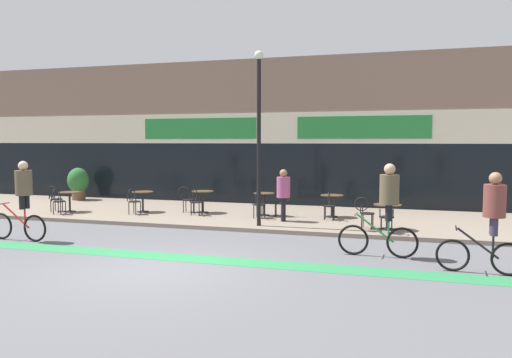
{
  "coord_description": "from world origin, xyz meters",
  "views": [
    {
      "loc": [
        4.84,
        -8.95,
        2.62
      ],
      "look_at": [
        0.21,
        6.47,
        1.39
      ],
      "focal_mm": 35.0,
      "sensor_mm": 36.0,
      "label": 1
    }
  ],
  "objects_px": {
    "cafe_chair_1_near": "(133,199)",
    "cafe_chair_4_near": "(329,204)",
    "bistro_table_0": "(70,197)",
    "bistro_table_2": "(203,197)",
    "planter_pot": "(78,182)",
    "cafe_chair_3_near": "(259,202)",
    "cyclist_2": "(491,216)",
    "bistro_table_3": "(264,199)",
    "cafe_chair_0_side": "(54,197)",
    "bistro_table_4": "(332,201)",
    "bistro_table_1": "(143,197)",
    "pedestrian_near_end": "(283,190)",
    "cafe_chair_5_near": "(387,214)",
    "bistro_table_5": "(387,211)",
    "cafe_chair_0_near": "(58,199)",
    "cyclist_1": "(386,204)",
    "cafe_chair_3_side": "(282,201)",
    "cyclist_0": "(22,196)",
    "cafe_chair_2_side": "(186,197)",
    "cafe_chair_2_near": "(196,200)",
    "cafe_chair_5_side": "(365,210)",
    "lamp_post": "(259,125)"
  },
  "relations": [
    {
      "from": "cafe_chair_1_near",
      "to": "cafe_chair_4_near",
      "type": "relative_size",
      "value": 1.0
    },
    {
      "from": "bistro_table_0",
      "to": "bistro_table_2",
      "type": "distance_m",
      "value": 4.72
    },
    {
      "from": "bistro_table_2",
      "to": "planter_pot",
      "type": "distance_m",
      "value": 6.86
    },
    {
      "from": "cafe_chair_3_near",
      "to": "cyclist_2",
      "type": "height_order",
      "value": "cyclist_2"
    },
    {
      "from": "bistro_table_3",
      "to": "cafe_chair_3_near",
      "type": "distance_m",
      "value": 0.63
    },
    {
      "from": "cyclist_2",
      "to": "cafe_chair_0_side",
      "type": "bearing_deg",
      "value": -13.89
    },
    {
      "from": "bistro_table_2",
      "to": "cafe_chair_1_near",
      "type": "distance_m",
      "value": 2.36
    },
    {
      "from": "bistro_table_0",
      "to": "bistro_table_4",
      "type": "xyz_separation_m",
      "value": [
        9.02,
        1.45,
        0.02
      ]
    },
    {
      "from": "cyclist_2",
      "to": "bistro_table_3",
      "type": "bearing_deg",
      "value": -37.85
    },
    {
      "from": "bistro_table_1",
      "to": "cafe_chair_4_near",
      "type": "distance_m",
      "value": 6.54
    },
    {
      "from": "pedestrian_near_end",
      "to": "cafe_chair_5_near",
      "type": "bearing_deg",
      "value": -36.73
    },
    {
      "from": "bistro_table_5",
      "to": "bistro_table_2",
      "type": "bearing_deg",
      "value": 166.09
    },
    {
      "from": "cafe_chair_0_near",
      "to": "cyclist_1",
      "type": "xyz_separation_m",
      "value": [
        10.91,
        -2.73,
        0.57
      ]
    },
    {
      "from": "cafe_chair_3_side",
      "to": "cyclist_0",
      "type": "bearing_deg",
      "value": 35.5
    },
    {
      "from": "cafe_chair_2_side",
      "to": "bistro_table_2",
      "type": "bearing_deg",
      "value": -5.17
    },
    {
      "from": "bistro_table_2",
      "to": "cyclist_2",
      "type": "distance_m",
      "value": 9.96
    },
    {
      "from": "cafe_chair_0_side",
      "to": "cyclist_0",
      "type": "height_order",
      "value": "cyclist_0"
    },
    {
      "from": "bistro_table_4",
      "to": "cafe_chair_0_side",
      "type": "height_order",
      "value": "cafe_chair_0_side"
    },
    {
      "from": "bistro_table_1",
      "to": "cafe_chair_3_near",
      "type": "distance_m",
      "value": 4.31
    },
    {
      "from": "bistro_table_3",
      "to": "cafe_chair_2_near",
      "type": "relative_size",
      "value": 0.85
    },
    {
      "from": "cafe_chair_3_near",
      "to": "pedestrian_near_end",
      "type": "bearing_deg",
      "value": -104.61
    },
    {
      "from": "bistro_table_0",
      "to": "cyclist_2",
      "type": "xyz_separation_m",
      "value": [
        12.93,
        -4.27,
        0.54
      ]
    },
    {
      "from": "cafe_chair_0_near",
      "to": "cyclist_2",
      "type": "xyz_separation_m",
      "value": [
        12.92,
        -3.64,
        0.53
      ]
    },
    {
      "from": "cafe_chair_5_side",
      "to": "cafe_chair_2_near",
      "type": "bearing_deg",
      "value": 174.68
    },
    {
      "from": "cyclist_0",
      "to": "cafe_chair_0_side",
      "type": "bearing_deg",
      "value": -59.24
    },
    {
      "from": "bistro_table_1",
      "to": "cafe_chair_0_side",
      "type": "relative_size",
      "value": 0.83
    },
    {
      "from": "cafe_chair_3_near",
      "to": "cyclist_1",
      "type": "relative_size",
      "value": 0.43
    },
    {
      "from": "cafe_chair_5_side",
      "to": "cyclist_2",
      "type": "height_order",
      "value": "cyclist_2"
    },
    {
      "from": "bistro_table_4",
      "to": "bistro_table_2",
      "type": "bearing_deg",
      "value": -176.1
    },
    {
      "from": "bistro_table_2",
      "to": "lamp_post",
      "type": "bearing_deg",
      "value": -37.13
    },
    {
      "from": "cafe_chair_2_side",
      "to": "bistro_table_0",
      "type": "bearing_deg",
      "value": -169.8
    },
    {
      "from": "bistro_table_3",
      "to": "cafe_chair_2_side",
      "type": "bearing_deg",
      "value": 179.91
    },
    {
      "from": "cafe_chair_0_side",
      "to": "cafe_chair_2_side",
      "type": "bearing_deg",
      "value": 6.08
    },
    {
      "from": "cyclist_0",
      "to": "cyclist_1",
      "type": "relative_size",
      "value": 0.99
    },
    {
      "from": "cafe_chair_4_near",
      "to": "planter_pot",
      "type": "distance_m",
      "value": 11.24
    },
    {
      "from": "bistro_table_4",
      "to": "cyclist_1",
      "type": "bearing_deg",
      "value": -68.55
    },
    {
      "from": "cyclist_2",
      "to": "cafe_chair_4_near",
      "type": "bearing_deg",
      "value": -49.0
    },
    {
      "from": "bistro_table_1",
      "to": "cafe_chair_5_side",
      "type": "distance_m",
      "value": 7.82
    },
    {
      "from": "cafe_chair_4_near",
      "to": "pedestrian_near_end",
      "type": "bearing_deg",
      "value": 112.92
    },
    {
      "from": "bistro_table_5",
      "to": "cyclist_1",
      "type": "bearing_deg",
      "value": -88.81
    },
    {
      "from": "cafe_chair_3_near",
      "to": "cafe_chair_0_near",
      "type": "bearing_deg",
      "value": 103.39
    },
    {
      "from": "cafe_chair_0_near",
      "to": "cafe_chair_5_side",
      "type": "relative_size",
      "value": 1.0
    },
    {
      "from": "cafe_chair_4_near",
      "to": "cyclist_0",
      "type": "bearing_deg",
      "value": 122.87
    },
    {
      "from": "cafe_chair_4_near",
      "to": "cafe_chair_5_near",
      "type": "xyz_separation_m",
      "value": [
        1.82,
        -1.85,
        0.0
      ]
    },
    {
      "from": "bistro_table_0",
      "to": "cafe_chair_2_near",
      "type": "relative_size",
      "value": 0.82
    },
    {
      "from": "cyclist_0",
      "to": "planter_pot",
      "type": "bearing_deg",
      "value": -62.02
    },
    {
      "from": "cafe_chair_2_side",
      "to": "lamp_post",
      "type": "height_order",
      "value": "lamp_post"
    },
    {
      "from": "cafe_chair_5_near",
      "to": "lamp_post",
      "type": "bearing_deg",
      "value": 86.29
    },
    {
      "from": "cafe_chair_3_near",
      "to": "cafe_chair_4_near",
      "type": "distance_m",
      "value": 2.26
    },
    {
      "from": "bistro_table_2",
      "to": "bistro_table_3",
      "type": "xyz_separation_m",
      "value": [
        2.21,
        -0.01,
        -0.01
      ]
    }
  ]
}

